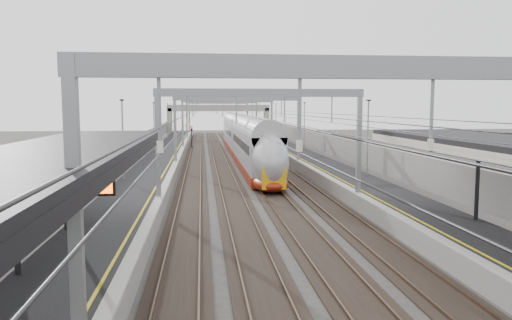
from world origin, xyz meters
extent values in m
cube|color=black|center=(-8.00, 45.00, 0.50)|extent=(4.00, 120.00, 1.00)
cube|color=black|center=(8.00, 45.00, 0.50)|extent=(4.00, 120.00, 1.00)
cube|color=black|center=(-4.50, 45.00, 0.04)|extent=(2.40, 140.00, 0.08)
cube|color=brown|center=(-5.22, 45.00, 0.13)|extent=(0.07, 140.00, 0.14)
cube|color=brown|center=(-3.78, 45.00, 0.13)|extent=(0.07, 140.00, 0.14)
cube|color=black|center=(-1.50, 45.00, 0.04)|extent=(2.40, 140.00, 0.08)
cube|color=brown|center=(-2.22, 45.00, 0.13)|extent=(0.07, 140.00, 0.14)
cube|color=brown|center=(-0.78, 45.00, 0.13)|extent=(0.07, 140.00, 0.14)
cube|color=black|center=(1.50, 45.00, 0.04)|extent=(2.40, 140.00, 0.08)
cube|color=brown|center=(0.78, 45.00, 0.13)|extent=(0.07, 140.00, 0.14)
cube|color=brown|center=(2.22, 45.00, 0.13)|extent=(0.07, 140.00, 0.14)
cube|color=black|center=(4.50, 45.00, 0.04)|extent=(2.40, 140.00, 0.08)
cube|color=brown|center=(3.78, 45.00, 0.13)|extent=(0.07, 140.00, 0.14)
cube|color=brown|center=(5.22, 45.00, 0.13)|extent=(0.07, 140.00, 0.14)
cube|color=gray|center=(-6.30, 2.00, 4.30)|extent=(0.28, 0.28, 6.60)
cube|color=gray|center=(0.00, 2.00, 7.35)|extent=(13.00, 0.25, 0.50)
cube|color=gray|center=(-6.30, 22.00, 4.30)|extent=(0.28, 0.28, 6.60)
cube|color=gray|center=(6.30, 22.00, 4.30)|extent=(0.28, 0.28, 6.60)
cube|color=gray|center=(0.00, 22.00, 7.35)|extent=(13.00, 0.25, 0.50)
cube|color=gray|center=(-6.30, 42.00, 4.30)|extent=(0.28, 0.28, 6.60)
cube|color=gray|center=(6.30, 42.00, 4.30)|extent=(0.28, 0.28, 6.60)
cube|color=gray|center=(0.00, 42.00, 7.35)|extent=(13.00, 0.25, 0.50)
cube|color=gray|center=(-6.30, 62.00, 4.30)|extent=(0.28, 0.28, 6.60)
cube|color=gray|center=(6.30, 62.00, 4.30)|extent=(0.28, 0.28, 6.60)
cube|color=gray|center=(0.00, 62.00, 7.35)|extent=(13.00, 0.25, 0.50)
cube|color=gray|center=(-6.30, 82.00, 4.30)|extent=(0.28, 0.28, 6.60)
cube|color=gray|center=(6.30, 82.00, 4.30)|extent=(0.28, 0.28, 6.60)
cube|color=gray|center=(0.00, 82.00, 7.35)|extent=(13.00, 0.25, 0.50)
cube|color=gray|center=(-6.30, 100.00, 4.30)|extent=(0.28, 0.28, 6.60)
cube|color=gray|center=(6.30, 100.00, 4.30)|extent=(0.28, 0.28, 6.60)
cube|color=gray|center=(0.00, 100.00, 7.35)|extent=(13.00, 0.25, 0.50)
cylinder|color=#262628|center=(-4.50, 50.00, 5.50)|extent=(0.03, 140.00, 0.03)
cylinder|color=#262628|center=(-1.50, 50.00, 5.50)|extent=(0.03, 140.00, 0.03)
cylinder|color=#262628|center=(1.50, 50.00, 5.50)|extent=(0.03, 140.00, 0.03)
cylinder|color=#262628|center=(4.50, 50.00, 5.50)|extent=(0.03, 140.00, 0.03)
cube|color=black|center=(-8.00, 3.00, 5.12)|extent=(4.40, 30.00, 0.24)
cylinder|color=black|center=(-9.70, 14.00, 3.00)|extent=(0.20, 0.20, 4.00)
cube|color=black|center=(-6.60, 4.00, 4.55)|extent=(1.60, 0.15, 0.55)
cube|color=#FF5105|center=(-6.60, 3.92, 4.55)|extent=(1.50, 0.02, 0.42)
cylinder|color=black|center=(9.70, 14.00, 3.00)|extent=(0.20, 0.20, 4.00)
cube|color=gray|center=(0.00, 100.00, 6.20)|extent=(22.00, 2.20, 1.40)
cube|color=gray|center=(-10.50, 100.00, 3.10)|extent=(1.00, 2.20, 6.20)
cube|color=gray|center=(10.50, 100.00, 3.10)|extent=(1.00, 2.20, 6.20)
cube|color=gray|center=(-11.20, 45.00, 1.60)|extent=(0.30, 120.00, 3.20)
cube|color=gray|center=(11.20, 45.00, 1.60)|extent=(0.30, 120.00, 3.20)
cube|color=maroon|center=(1.50, 40.71, 0.61)|extent=(2.80, 23.85, 0.83)
cube|color=gray|center=(1.50, 40.71, 2.59)|extent=(2.80, 23.85, 3.11)
cube|color=black|center=(1.50, 32.37, 0.29)|extent=(2.07, 2.49, 0.52)
cube|color=maroon|center=(1.50, 64.98, 0.61)|extent=(2.80, 23.85, 0.83)
cube|color=gray|center=(1.50, 64.98, 2.59)|extent=(2.80, 23.85, 3.11)
cube|color=black|center=(1.50, 56.63, 0.29)|extent=(2.07, 2.49, 0.52)
ellipsoid|color=gray|center=(1.50, 28.58, 2.27)|extent=(2.80, 5.39, 4.36)
cube|color=orange|center=(1.50, 26.35, 1.34)|extent=(1.76, 0.12, 1.56)
cube|color=black|center=(1.50, 26.82, 2.90)|extent=(1.66, 0.59, 0.97)
cylinder|color=black|center=(-5.20, 68.77, 1.50)|extent=(0.12, 0.12, 3.00)
cube|color=black|center=(-5.20, 68.77, 3.10)|extent=(0.32, 0.22, 0.75)
sphere|color=red|center=(-5.20, 68.64, 3.25)|extent=(0.16, 0.16, 0.16)
cylinder|color=black|center=(3.20, 63.24, 1.50)|extent=(0.12, 0.12, 3.00)
cube|color=black|center=(3.20, 63.24, 3.10)|extent=(0.32, 0.22, 0.75)
sphere|color=red|center=(3.20, 63.11, 3.25)|extent=(0.16, 0.16, 0.16)
cylinder|color=black|center=(5.40, 73.55, 1.50)|extent=(0.12, 0.12, 3.00)
cube|color=black|center=(5.40, 73.55, 3.10)|extent=(0.32, 0.22, 0.75)
sphere|color=red|center=(5.40, 73.42, 3.25)|extent=(0.16, 0.16, 0.16)
camera|label=1|loc=(-3.61, -8.69, 6.50)|focal=35.00mm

